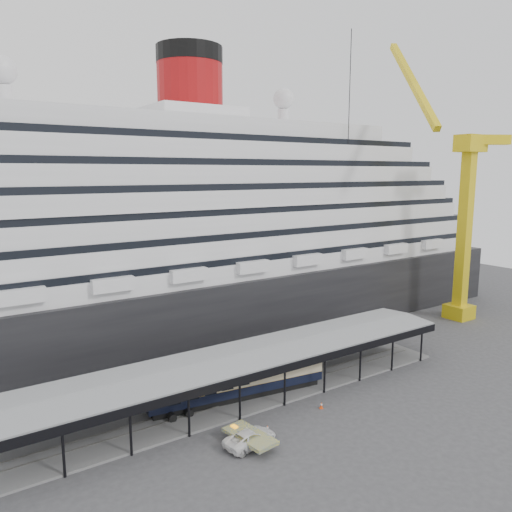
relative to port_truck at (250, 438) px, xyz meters
name	(u,v)px	position (x,y,z in m)	size (l,w,h in m)	color
ground	(268,416)	(4.68, 3.68, -0.73)	(200.00, 200.00, 0.00)	#38383A
cruise_ship	(145,218)	(4.72, 35.68, 17.62)	(130.00, 30.00, 43.90)	black
platform_canopy	(242,378)	(4.68, 8.68, 1.63)	(56.00, 9.18, 5.30)	slate
crane_yellow	(460,203)	(51.74, 14.22, 19.22)	(23.83, 18.78, 47.60)	gold
port_truck	(250,438)	(0.00, 0.00, 0.00)	(2.44, 5.28, 1.47)	white
pullman_carriage	(238,378)	(4.08, 8.68, 1.76)	(20.95, 5.44, 20.40)	black
traffic_cone_left	(258,441)	(0.66, -0.28, -0.39)	(0.41, 0.41, 0.70)	#EB5D0D
traffic_cone_mid	(267,428)	(2.80, 1.12, -0.41)	(0.45, 0.45, 0.66)	#DD3D0C
traffic_cone_right	(321,405)	(10.42, 1.79, -0.37)	(0.49, 0.49, 0.74)	#E33F0C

